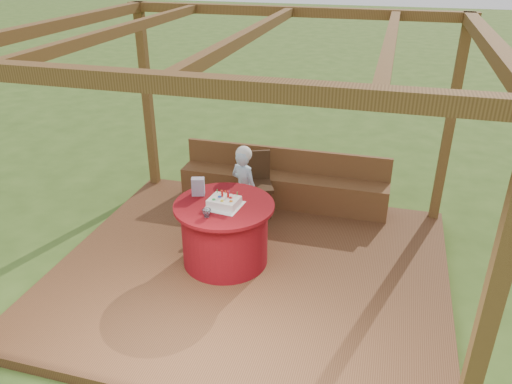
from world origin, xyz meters
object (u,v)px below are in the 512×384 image
at_px(table, 225,233).
at_px(drinking_glass, 207,213).
at_px(chair, 256,180).
at_px(birthday_cake, 224,202).
at_px(elderly_woman, 244,186).
at_px(gift_bag, 198,187).
at_px(bench, 283,186).

relative_size(table, drinking_glass, 11.88).
xyz_separation_m(chair, birthday_cake, (0.01, -1.35, 0.34)).
xyz_separation_m(table, birthday_cake, (0.02, -0.05, 0.43)).
distance_m(birthday_cake, drinking_glass, 0.30).
distance_m(elderly_woman, gift_bag, 0.85).
height_order(table, gift_bag, gift_bag).
distance_m(table, gift_bag, 0.63).
relative_size(chair, birthday_cake, 2.11).
bearing_deg(drinking_glass, birthday_cake, 69.90).
distance_m(table, elderly_woman, 0.89).
height_order(bench, birthday_cake, birthday_cake).
height_order(elderly_woman, gift_bag, elderly_woman).
bearing_deg(birthday_cake, chair, 90.30).
bearing_deg(table, bench, 78.70).
bearing_deg(birthday_cake, gift_bag, 153.33).
distance_m(chair, birthday_cake, 1.39).
bearing_deg(drinking_glass, table, 75.95).
relative_size(bench, gift_bag, 14.12).
bearing_deg(bench, birthday_cake, -100.31).
bearing_deg(bench, drinking_glass, -101.76).
height_order(elderly_woman, drinking_glass, elderly_woman).
height_order(chair, gift_bag, gift_bag).
bearing_deg(table, birthday_cake, -66.53).
xyz_separation_m(table, elderly_woman, (-0.02, 0.87, 0.20)).
bearing_deg(elderly_woman, birthday_cake, -87.31).
bearing_deg(chair, drinking_glass, -93.38).
xyz_separation_m(bench, birthday_cake, (-0.31, -1.70, 0.56)).
relative_size(gift_bag, drinking_glass, 2.18).
xyz_separation_m(chair, drinking_glass, (-0.10, -1.63, 0.33)).
height_order(table, elderly_woman, elderly_woman).
height_order(gift_bag, drinking_glass, gift_bag).
xyz_separation_m(elderly_woman, birthday_cake, (0.04, -0.92, 0.23)).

